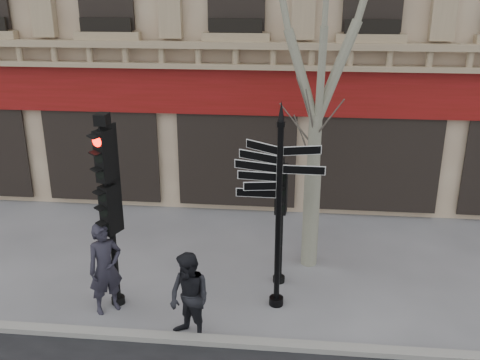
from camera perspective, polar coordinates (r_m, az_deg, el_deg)
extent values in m
plane|color=slate|center=(11.67, -3.03, -12.82)|extent=(80.00, 80.00, 0.00)
cube|color=gray|center=(10.50, -4.25, -16.65)|extent=(80.00, 0.25, 0.12)
cube|color=#620F09|center=(14.90, -0.37, 9.48)|extent=(28.00, 0.25, 1.30)
cube|color=#8B775A|center=(14.52, -0.48, 13.08)|extent=(28.00, 0.35, 0.74)
cylinder|color=black|center=(10.67, 4.11, -4.38)|extent=(0.12, 0.12, 3.85)
cylinder|color=black|center=(11.55, 3.88, -12.73)|extent=(0.30, 0.30, 0.17)
cone|color=black|center=(9.96, 4.43, 7.36)|extent=(0.13, 0.13, 0.39)
cylinder|color=black|center=(11.01, -13.57, -4.38)|extent=(0.13, 0.13, 3.76)
cylinder|color=black|center=(11.85, -12.85, -12.35)|extent=(0.28, 0.28, 0.15)
cube|color=black|center=(10.90, -13.69, -2.97)|extent=(0.54, 0.47, 1.02)
cube|color=black|center=(10.53, -14.18, 2.59)|extent=(0.54, 0.47, 1.02)
sphere|color=#FF0C05|center=(10.45, -14.31, 4.02)|extent=(0.21, 0.21, 0.21)
cube|color=black|center=(10.34, -14.51, 6.30)|extent=(0.33, 0.37, 0.21)
cylinder|color=black|center=(11.73, 4.32, -4.85)|extent=(0.13, 0.13, 2.80)
cylinder|color=black|center=(12.34, 4.16, -10.43)|extent=(0.29, 0.29, 0.16)
cube|color=black|center=(11.39, 4.43, -0.89)|extent=(0.49, 0.37, 1.06)
cylinder|color=gray|center=(12.69, 7.55, -4.19)|extent=(0.38, 0.38, 2.32)
cylinder|color=gray|center=(12.07, 7.93, 3.58)|extent=(0.29, 0.29, 1.47)
imported|color=#23222D|center=(11.23, -14.18, -9.12)|extent=(0.84, 0.82, 1.94)
imported|color=black|center=(10.15, -5.41, -12.44)|extent=(1.10, 1.05, 1.79)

